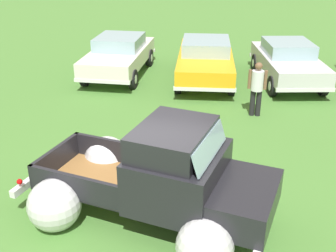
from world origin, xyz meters
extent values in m
plane|color=#477A33|center=(0.00, 0.00, 0.00)|extent=(80.00, 80.00, 0.00)
cylinder|color=black|center=(1.58, 0.61, 0.38)|extent=(0.79, 0.35, 0.76)
cylinder|color=silver|center=(1.58, 0.61, 0.38)|extent=(0.38, 0.29, 0.34)
cylinder|color=black|center=(1.28, -1.10, 0.38)|extent=(0.79, 0.35, 0.76)
cylinder|color=silver|center=(1.28, -1.10, 0.38)|extent=(0.38, 0.29, 0.34)
cylinder|color=black|center=(-1.18, 1.09, 0.38)|extent=(0.79, 0.35, 0.76)
cylinder|color=silver|center=(-1.18, 1.09, 0.38)|extent=(0.38, 0.29, 0.34)
cylinder|color=black|center=(-1.48, -0.63, 0.38)|extent=(0.79, 0.35, 0.76)
cylinder|color=silver|center=(-1.48, -0.63, 0.38)|extent=(0.38, 0.29, 0.34)
sphere|color=silver|center=(-1.18, 1.13, 0.44)|extent=(1.11, 1.11, 0.96)
sphere|color=silver|center=(-1.49, -0.68, 0.44)|extent=(1.11, 1.11, 0.96)
cube|color=olive|center=(-0.94, 0.16, 0.54)|extent=(2.28, 1.86, 0.04)
cube|color=black|center=(-0.81, 0.88, 0.77)|extent=(2.03, 0.42, 0.50)
cube|color=black|center=(-1.06, -0.56, 0.77)|extent=(2.03, 0.42, 0.50)
cube|color=black|center=(0.03, -0.01, 0.77)|extent=(0.34, 1.53, 0.50)
cube|color=black|center=(-1.91, 0.33, 0.77)|extent=(0.34, 1.53, 0.50)
cube|color=black|center=(0.64, -0.11, 0.99)|extent=(1.72, 1.92, 0.95)
cube|color=black|center=(0.54, -0.09, 1.70)|extent=(1.39, 1.71, 0.45)
cube|color=#8CADB7|center=(1.18, -0.20, 1.68)|extent=(0.39, 1.46, 0.38)
cube|color=black|center=(1.68, -0.29, 0.80)|extent=(1.51, 1.81, 0.55)
sphere|color=silver|center=(1.58, 0.64, 0.42)|extent=(1.06, 1.06, 0.92)
sphere|color=silver|center=(1.28, -1.13, 0.42)|extent=(1.06, 1.06, 0.92)
cube|color=silver|center=(-2.21, 0.38, 0.46)|extent=(0.45, 1.97, 0.14)
cube|color=silver|center=(2.21, -0.38, 0.46)|extent=(0.45, 1.97, 0.14)
sphere|color=red|center=(-2.04, 1.15, 0.64)|extent=(0.13, 0.13, 0.11)
sphere|color=red|center=(-2.30, -0.41, 0.64)|extent=(0.13, 0.13, 0.11)
cylinder|color=black|center=(-2.35, 6.74, 0.33)|extent=(0.24, 0.67, 0.66)
cylinder|color=silver|center=(-2.35, 6.74, 0.33)|extent=(0.23, 0.31, 0.30)
cylinder|color=black|center=(-4.06, 6.63, 0.33)|extent=(0.24, 0.67, 0.66)
cylinder|color=silver|center=(-4.06, 6.63, 0.33)|extent=(0.23, 0.31, 0.30)
cylinder|color=black|center=(-2.53, 9.47, 0.33)|extent=(0.24, 0.67, 0.66)
cylinder|color=silver|center=(-2.53, 9.47, 0.33)|extent=(0.23, 0.31, 0.30)
cylinder|color=black|center=(-4.23, 9.36, 0.33)|extent=(0.24, 0.67, 0.66)
cylinder|color=silver|center=(-4.23, 9.36, 0.33)|extent=(0.23, 0.31, 0.30)
cube|color=silver|center=(-3.29, 8.05, 0.71)|extent=(2.10, 4.39, 0.55)
cube|color=#8CADB7|center=(-3.31, 8.22, 1.21)|extent=(1.70, 1.90, 0.45)
cube|color=silver|center=(-3.43, 10.15, 0.45)|extent=(1.89, 0.22, 0.12)
cube|color=silver|center=(-3.16, 5.95, 0.45)|extent=(1.89, 0.22, 0.12)
cylinder|color=black|center=(0.97, 6.86, 0.33)|extent=(0.29, 0.68, 0.66)
cylinder|color=silver|center=(0.97, 6.86, 0.33)|extent=(0.25, 0.32, 0.30)
cylinder|color=black|center=(-0.77, 6.61, 0.33)|extent=(0.29, 0.68, 0.66)
cylinder|color=silver|center=(-0.77, 6.61, 0.33)|extent=(0.25, 0.32, 0.30)
cylinder|color=black|center=(0.56, 9.80, 0.33)|extent=(0.29, 0.68, 0.66)
cylinder|color=silver|center=(0.56, 9.80, 0.33)|extent=(0.25, 0.32, 0.30)
cylinder|color=black|center=(-1.18, 9.55, 0.33)|extent=(0.29, 0.68, 0.66)
cylinder|color=silver|center=(-1.18, 9.55, 0.33)|extent=(0.25, 0.32, 0.30)
cube|color=#F2A819|center=(-0.11, 8.21, 0.71)|extent=(2.51, 4.85, 0.55)
cube|color=#8CADB7|center=(-0.13, 8.39, 1.21)|extent=(1.90, 2.16, 0.45)
cube|color=silver|center=(-0.43, 10.46, 0.45)|extent=(1.93, 0.37, 0.12)
cube|color=silver|center=(0.22, 5.95, 0.45)|extent=(1.93, 0.37, 0.12)
cylinder|color=black|center=(3.87, 7.48, 0.33)|extent=(0.35, 0.69, 0.66)
cylinder|color=silver|center=(3.87, 7.48, 0.33)|extent=(0.28, 0.34, 0.30)
cylinder|color=black|center=(2.27, 7.08, 0.33)|extent=(0.35, 0.69, 0.66)
cylinder|color=silver|center=(2.27, 7.08, 0.33)|extent=(0.28, 0.34, 0.30)
cylinder|color=black|center=(3.22, 10.08, 0.33)|extent=(0.35, 0.69, 0.66)
cylinder|color=silver|center=(3.22, 10.08, 0.33)|extent=(0.28, 0.34, 0.30)
cylinder|color=black|center=(1.62, 9.68, 0.33)|extent=(0.35, 0.69, 0.66)
cylinder|color=silver|center=(1.62, 9.68, 0.33)|extent=(0.28, 0.34, 0.30)
cube|color=silver|center=(2.75, 8.58, 0.71)|extent=(2.73, 4.49, 0.55)
cube|color=#8CADB7|center=(2.71, 8.74, 1.21)|extent=(1.91, 2.08, 0.45)
cube|color=silver|center=(2.25, 10.57, 0.45)|extent=(1.80, 0.54, 0.12)
cube|color=silver|center=(3.24, 6.59, 0.45)|extent=(1.80, 0.54, 0.12)
cylinder|color=black|center=(1.88, 5.30, 0.38)|extent=(0.16, 0.16, 0.77)
cylinder|color=black|center=(1.71, 5.29, 0.38)|extent=(0.16, 0.16, 0.77)
cylinder|color=silver|center=(1.79, 5.30, 1.06)|extent=(0.36, 0.36, 0.58)
cylinder|color=brown|center=(2.01, 5.31, 1.09)|extent=(0.09, 0.09, 0.55)
cylinder|color=brown|center=(1.57, 5.28, 1.09)|extent=(0.09, 0.09, 0.55)
sphere|color=brown|center=(1.79, 5.30, 1.48)|extent=(0.22, 0.22, 0.21)
camera|label=1|loc=(1.88, -6.25, 4.82)|focal=44.90mm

